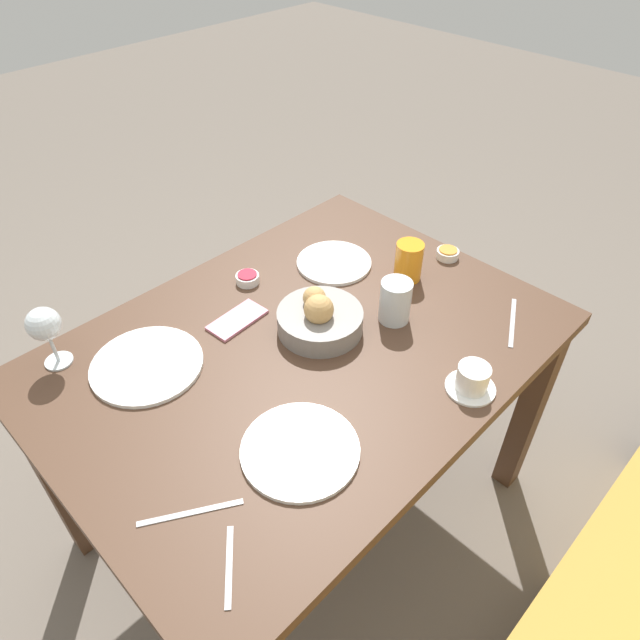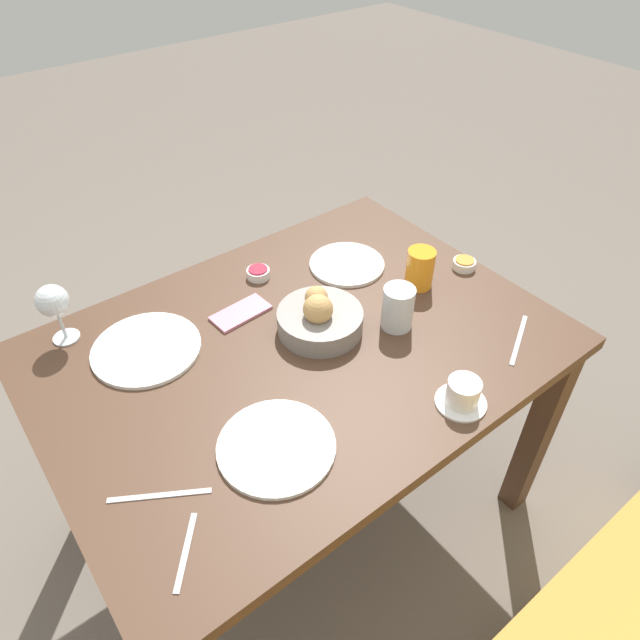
{
  "view_description": "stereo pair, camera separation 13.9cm",
  "coord_description": "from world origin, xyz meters",
  "px_view_note": "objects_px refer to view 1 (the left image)",
  "views": [
    {
      "loc": [
        0.68,
        0.73,
        1.67
      ],
      "look_at": [
        -0.07,
        -0.01,
        0.76
      ],
      "focal_mm": 32.0,
      "sensor_mm": 36.0,
      "label": 1
    },
    {
      "loc": [
        0.57,
        0.82,
        1.67
      ],
      "look_at": [
        -0.07,
        -0.01,
        0.76
      ],
      "focal_mm": 32.0,
      "sensor_mm": 36.0,
      "label": 2
    }
  ],
  "objects_px": {
    "bread_basket": "(319,318)",
    "fork_silver": "(512,322)",
    "water_tumbler": "(395,301)",
    "knife_silver": "(191,513)",
    "cell_phone": "(237,320)",
    "plate_far_center": "(300,450)",
    "plate_near_right": "(147,365)",
    "wine_glass": "(44,326)",
    "juice_glass": "(409,261)",
    "spoon_coffee": "(229,566)",
    "jam_bowl_honey": "(448,254)",
    "jam_bowl_berry": "(248,278)",
    "coffee_cup": "(472,380)",
    "plate_near_left": "(334,263)"
  },
  "relations": [
    {
      "from": "cell_phone",
      "to": "wine_glass",
      "type": "bearing_deg",
      "value": -25.32
    },
    {
      "from": "plate_near_right",
      "to": "spoon_coffee",
      "type": "bearing_deg",
      "value": 72.31
    },
    {
      "from": "bread_basket",
      "to": "wine_glass",
      "type": "relative_size",
      "value": 1.35
    },
    {
      "from": "water_tumbler",
      "to": "knife_silver",
      "type": "height_order",
      "value": "water_tumbler"
    },
    {
      "from": "jam_bowl_berry",
      "to": "fork_silver",
      "type": "xyz_separation_m",
      "value": [
        -0.36,
        0.6,
        -0.01
      ]
    },
    {
      "from": "bread_basket",
      "to": "fork_silver",
      "type": "distance_m",
      "value": 0.49
    },
    {
      "from": "plate_near_right",
      "to": "jam_bowl_honey",
      "type": "relative_size",
      "value": 4.03
    },
    {
      "from": "jam_bowl_berry",
      "to": "knife_silver",
      "type": "relative_size",
      "value": 0.38
    },
    {
      "from": "juice_glass",
      "to": "jam_bowl_berry",
      "type": "xyz_separation_m",
      "value": [
        0.32,
        -0.3,
        -0.04
      ]
    },
    {
      "from": "plate_far_center",
      "to": "spoon_coffee",
      "type": "xyz_separation_m",
      "value": [
        0.25,
        0.08,
        -0.0
      ]
    },
    {
      "from": "bread_basket",
      "to": "plate_near_right",
      "type": "relative_size",
      "value": 0.82
    },
    {
      "from": "coffee_cup",
      "to": "jam_bowl_berry",
      "type": "xyz_separation_m",
      "value": [
        0.1,
        -0.65,
        -0.02
      ]
    },
    {
      "from": "plate_far_center",
      "to": "knife_silver",
      "type": "height_order",
      "value": "plate_far_center"
    },
    {
      "from": "fork_silver",
      "to": "spoon_coffee",
      "type": "height_order",
      "value": "same"
    },
    {
      "from": "bread_basket",
      "to": "cell_phone",
      "type": "xyz_separation_m",
      "value": [
        0.12,
        -0.17,
        -0.03
      ]
    },
    {
      "from": "plate_near_left",
      "to": "plate_near_right",
      "type": "bearing_deg",
      "value": -2.43
    },
    {
      "from": "plate_near_left",
      "to": "water_tumbler",
      "type": "height_order",
      "value": "water_tumbler"
    },
    {
      "from": "plate_near_right",
      "to": "jam_bowl_berry",
      "type": "distance_m",
      "value": 0.38
    },
    {
      "from": "plate_near_right",
      "to": "fork_silver",
      "type": "distance_m",
      "value": 0.9
    },
    {
      "from": "cell_phone",
      "to": "jam_bowl_honey",
      "type": "bearing_deg",
      "value": 160.67
    },
    {
      "from": "jam_bowl_honey",
      "to": "knife_silver",
      "type": "bearing_deg",
      "value": 8.16
    },
    {
      "from": "juice_glass",
      "to": "fork_silver",
      "type": "bearing_deg",
      "value": 96.93
    },
    {
      "from": "plate_near_left",
      "to": "cell_phone",
      "type": "bearing_deg",
      "value": -0.4
    },
    {
      "from": "wine_glass",
      "to": "spoon_coffee",
      "type": "bearing_deg",
      "value": 87.83
    },
    {
      "from": "knife_silver",
      "to": "spoon_coffee",
      "type": "height_order",
      "value": "same"
    },
    {
      "from": "water_tumbler",
      "to": "fork_silver",
      "type": "xyz_separation_m",
      "value": [
        -0.2,
        0.22,
        -0.05
      ]
    },
    {
      "from": "spoon_coffee",
      "to": "cell_phone",
      "type": "distance_m",
      "value": 0.63
    },
    {
      "from": "plate_far_center",
      "to": "cell_phone",
      "type": "height_order",
      "value": "plate_far_center"
    },
    {
      "from": "water_tumbler",
      "to": "cell_phone",
      "type": "bearing_deg",
      "value": -43.84
    },
    {
      "from": "plate_far_center",
      "to": "jam_bowl_berry",
      "type": "xyz_separation_m",
      "value": [
        -0.29,
        -0.51,
        0.01
      ]
    },
    {
      "from": "wine_glass",
      "to": "plate_far_center",
      "type": "bearing_deg",
      "value": 110.79
    },
    {
      "from": "wine_glass",
      "to": "cell_phone",
      "type": "bearing_deg",
      "value": 154.68
    },
    {
      "from": "plate_near_right",
      "to": "plate_near_left",
      "type": "bearing_deg",
      "value": 177.57
    },
    {
      "from": "plate_far_center",
      "to": "wine_glass",
      "type": "distance_m",
      "value": 0.63
    },
    {
      "from": "wine_glass",
      "to": "fork_silver",
      "type": "height_order",
      "value": "wine_glass"
    },
    {
      "from": "plate_far_center",
      "to": "coffee_cup",
      "type": "height_order",
      "value": "coffee_cup"
    },
    {
      "from": "plate_near_right",
      "to": "juice_glass",
      "type": "bearing_deg",
      "value": 162.96
    },
    {
      "from": "wine_glass",
      "to": "cell_phone",
      "type": "height_order",
      "value": "wine_glass"
    },
    {
      "from": "bread_basket",
      "to": "juice_glass",
      "type": "distance_m",
      "value": 0.32
    },
    {
      "from": "coffee_cup",
      "to": "jam_bowl_honey",
      "type": "bearing_deg",
      "value": -139.18
    },
    {
      "from": "plate_far_center",
      "to": "water_tumbler",
      "type": "xyz_separation_m",
      "value": [
        -0.45,
        -0.13,
        0.05
      ]
    },
    {
      "from": "fork_silver",
      "to": "juice_glass",
      "type": "bearing_deg",
      "value": -83.07
    },
    {
      "from": "bread_basket",
      "to": "wine_glass",
      "type": "xyz_separation_m",
      "value": [
        0.51,
        -0.35,
        0.08
      ]
    },
    {
      "from": "jam_bowl_honey",
      "to": "knife_silver",
      "type": "height_order",
      "value": "jam_bowl_honey"
    },
    {
      "from": "jam_bowl_honey",
      "to": "plate_far_center",
      "type": "bearing_deg",
      "value": 13.71
    },
    {
      "from": "bread_basket",
      "to": "fork_silver",
      "type": "relative_size",
      "value": 1.21
    },
    {
      "from": "jam_bowl_honey",
      "to": "fork_silver",
      "type": "distance_m",
      "value": 0.31
    },
    {
      "from": "plate_near_right",
      "to": "jam_bowl_berry",
      "type": "bearing_deg",
      "value": -167.4
    },
    {
      "from": "jam_bowl_berry",
      "to": "juice_glass",
      "type": "bearing_deg",
      "value": 137.54
    },
    {
      "from": "cell_phone",
      "to": "plate_far_center",
      "type": "bearing_deg",
      "value": 67.76
    }
  ]
}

